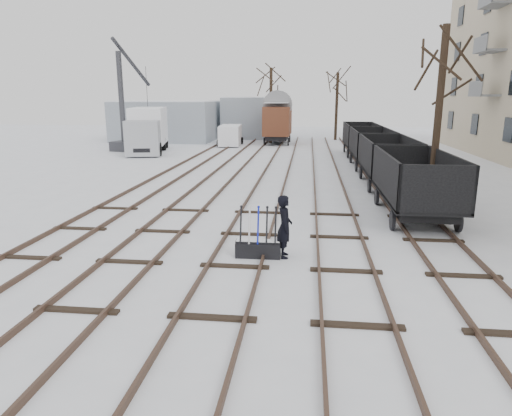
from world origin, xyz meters
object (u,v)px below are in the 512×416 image
Objects in this scene: crane at (124,122)px; panel_van at (230,135)px; freight_wagon_a at (414,193)px; lorry at (147,130)px; ground_frame at (258,248)px; box_van_wagon at (278,120)px; worker at (285,227)px.

panel_van is at bearing 43.67° from crane.
freight_wagon_a is 1.36× the size of panel_van.
crane is at bearing 147.22° from lorry.
box_van_wagon reaches higher than ground_frame.
crane is (-15.02, 25.21, 1.50)m from worker.
ground_frame is at bearing -76.15° from lorry.
box_van_wagon is at bearing 42.82° from crane.
box_van_wagon is at bearing 104.60° from freight_wagon_a.
box_van_wagon reaches higher than freight_wagon_a.
worker is 0.35× the size of box_van_wagon.
crane is at bearing 119.06° from ground_frame.
ground_frame is 29.13m from crane.
box_van_wagon reaches higher than panel_van.
ground_frame is 0.34× the size of panel_van.
panel_van is at bearing -150.82° from box_van_wagon.
box_van_wagon is at bearing 24.54° from panel_van.
panel_van is at bearing 6.69° from worker.
lorry is (-10.25, -8.21, -0.44)m from box_van_wagon.
freight_wagon_a reaches higher than worker.
worker is at bearing -74.65° from lorry.
crane is at bearing 24.92° from worker.
freight_wagon_a is 0.73× the size of lorry.
box_van_wagon is 0.63× the size of lorry.
box_van_wagon is (-1.69, 32.64, 2.03)m from ground_frame.
worker is 0.41× the size of panel_van.
crane reaches higher than panel_van.
worker is 30.94m from panel_van.
ground_frame is 30.89m from panel_van.
lorry is at bearing 115.68° from ground_frame.
ground_frame is 0.25× the size of freight_wagon_a.
worker is (0.75, 0.10, 0.63)m from ground_frame.
lorry is at bearing -7.99° from crane.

